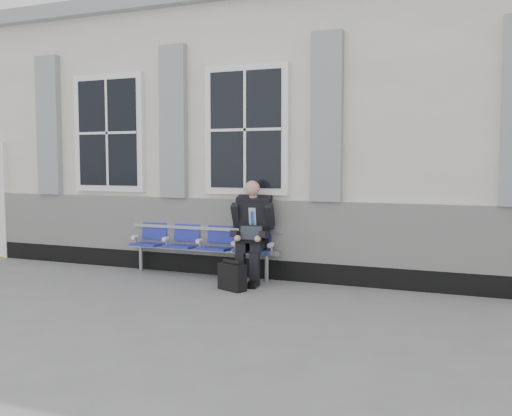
% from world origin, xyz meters
% --- Properties ---
extents(ground, '(70.00, 70.00, 0.00)m').
position_xyz_m(ground, '(0.00, 0.00, 0.00)').
color(ground, slate).
rests_on(ground, ground).
extents(station_building, '(14.40, 4.40, 4.49)m').
position_xyz_m(station_building, '(-0.02, 3.47, 2.22)').
color(station_building, silver).
rests_on(station_building, ground).
extents(bench, '(2.60, 0.47, 0.91)m').
position_xyz_m(bench, '(-0.36, 1.32, 0.55)').
color(bench, '#9EA0A3').
rests_on(bench, ground).
extents(businessman, '(0.65, 0.87, 1.50)m').
position_xyz_m(businessman, '(0.56, 1.18, 0.80)').
color(businessman, black).
rests_on(businessman, ground).
extents(briefcase, '(0.45, 0.32, 0.42)m').
position_xyz_m(briefcase, '(0.52, 0.55, 0.19)').
color(briefcase, black).
rests_on(briefcase, ground).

